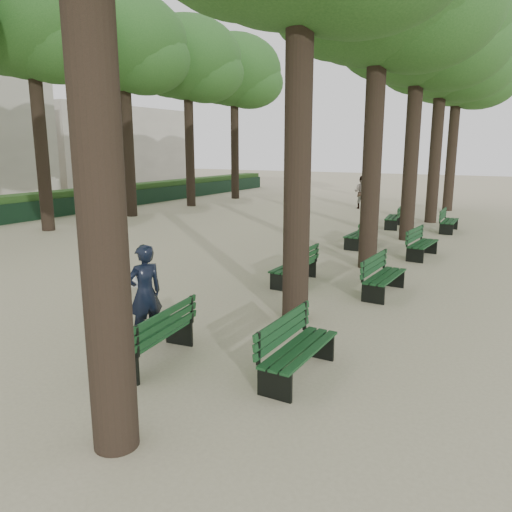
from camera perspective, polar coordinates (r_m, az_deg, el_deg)
The scene contains 22 objects.
ground at distance 8.63m, azimuth -13.48°, elevation -11.19°, with size 120.00×120.00×0.00m, color #B6AC8A.
tree_central_3 at distance 19.65m, azimuth 18.26°, elevation 24.30°, with size 6.00×6.00×9.95m.
tree_central_4 at distance 24.47m, azimuth 20.65°, elevation 21.64°, with size 6.00×6.00×9.95m.
tree_central_5 at distance 29.35m, azimuth 22.20°, elevation 19.85°, with size 6.00×6.00×9.95m.
tree_far_2 at distance 22.72m, azimuth -24.44°, elevation 23.41°, with size 6.00×6.00×10.45m.
tree_far_3 at distance 26.06m, azimuth -14.96°, elevation 22.48°, with size 6.00×6.00×10.45m.
tree_far_4 at distance 29.86m, azimuth -7.87°, elevation 21.42°, with size 6.00×6.00×10.45m.
tree_far_5 at distance 33.98m, azimuth -2.51°, elevation 20.40°, with size 6.00×6.00×10.45m.
bench_left_0 at distance 8.30m, azimuth -11.63°, elevation -10.02°, with size 0.76×1.85×0.92m.
bench_left_1 at distance 12.68m, azimuth 4.36°, elevation -1.93°, with size 0.61×1.81×0.92m.
bench_left_2 at distance 17.66m, azimuth 11.70°, elevation 1.92°, with size 0.61×1.81×0.92m.
bench_left_3 at distance 22.19m, azimuth 15.38°, elevation 3.84°, with size 0.80×1.86×0.92m.
bench_right_0 at distance 7.67m, azimuth 4.92°, elevation -11.74°, with size 0.59×1.81×0.92m.
bench_right_1 at distance 12.06m, azimuth 14.43°, elevation -3.04°, with size 0.65×1.82×0.92m.
bench_right_2 at distance 16.41m, azimuth 18.47°, elevation 0.75°, with size 0.71×1.84×0.92m.
bench_right_3 at distance 21.80m, azimuth 21.18°, elevation 3.30°, with size 0.60×1.81×0.92m.
man_with_map at distance 9.02m, azimuth -12.57°, elevation -4.16°, with size 0.74×0.78×1.76m.
pedestrian_e at distance 33.29m, azimuth 4.99°, elevation 8.08°, with size 1.72×0.37×1.85m, color #262628.
pedestrian_a at distance 28.65m, azimuth 11.98°, elevation 7.14°, with size 0.89×0.37×1.83m, color #262628.
fence at distance 26.60m, azimuth -21.73°, elevation 5.14°, with size 0.08×42.00×0.90m, color black.
hedge at distance 27.13m, azimuth -22.71°, elevation 5.50°, with size 1.20×42.00×1.20m, color #214718.
building_far at distance 52.51m, azimuth -18.63°, elevation 11.86°, with size 12.00×16.00×7.00m, color #B7B2A3.
Camera 1 is at (5.43, -5.78, 3.40)m, focal length 35.00 mm.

